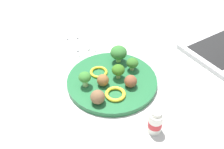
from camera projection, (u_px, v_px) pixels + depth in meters
The scene contains 15 objects.
ground_plane at pixel (112, 83), 0.85m from camera, with size 4.00×4.00×0.00m, color #B2B2AD.
plate at pixel (112, 81), 0.84m from camera, with size 0.28×0.28×0.02m, color #236638.
broccoli_floret_front_left at pixel (132, 63), 0.86m from camera, with size 0.04×0.04×0.04m.
broccoli_floret_back_right at pixel (85, 78), 0.80m from camera, with size 0.04×0.04×0.05m.
broccoli_floret_near_rim at pixel (119, 53), 0.88m from camera, with size 0.05×0.05×0.06m.
broccoli_floret_front_right at pixel (118, 70), 0.82m from camera, with size 0.04×0.04×0.05m.
meatball_far_rim at pixel (131, 81), 0.80m from camera, with size 0.04×0.04×0.04m, color brown.
meatball_near_rim at pixel (98, 97), 0.75m from camera, with size 0.04×0.04×0.04m, color brown.
meatball_mid_right at pixel (103, 80), 0.81m from camera, with size 0.04×0.04×0.04m, color brown.
pepper_ring_mid_right at pixel (99, 72), 0.86m from camera, with size 0.06×0.06×0.01m, color yellow.
pepper_ring_mid_left at pixel (115, 94), 0.78m from camera, with size 0.06×0.06×0.01m, color yellow.
napkin at pixel (77, 42), 1.02m from camera, with size 0.17×0.12×0.01m, color white.
fork at pixel (71, 41), 1.01m from camera, with size 0.12×0.02×0.01m.
knife at pixel (80, 39), 1.02m from camera, with size 0.15×0.02×0.01m.
yogurt_bottle at pixel (155, 122), 0.69m from camera, with size 0.04×0.04×0.07m.
Camera 1 is at (-0.56, 0.27, 0.57)m, focal length 43.27 mm.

